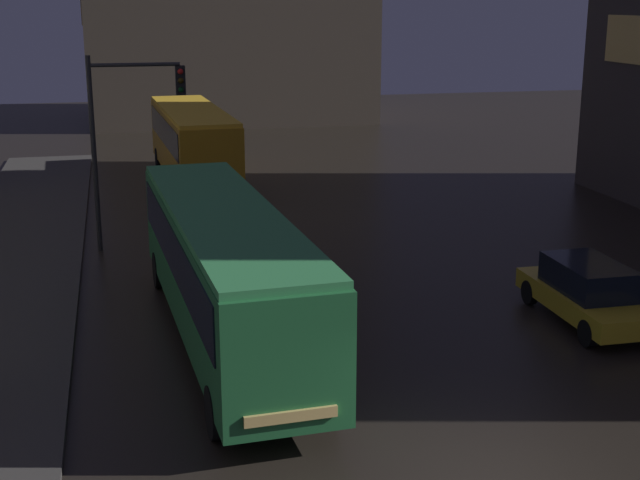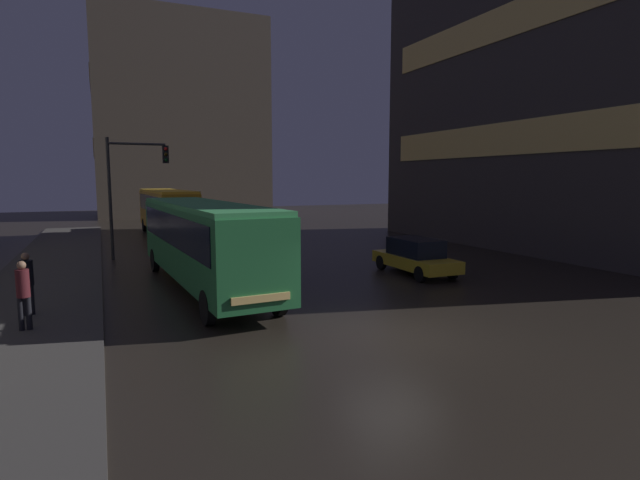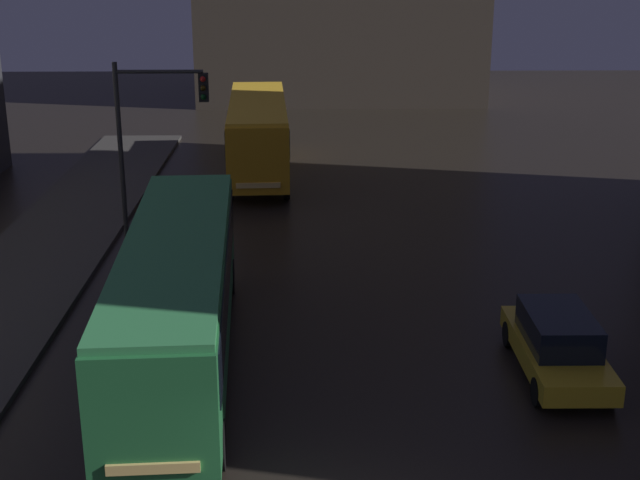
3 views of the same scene
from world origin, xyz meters
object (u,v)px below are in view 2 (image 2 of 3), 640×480
at_px(car_taxi, 415,256).
at_px(pedestrian_near, 23,290).
at_px(bus_far, 167,208).
at_px(traffic_light_main, 131,178).
at_px(pedestrian_mid, 27,278).
at_px(bus_near, 204,236).

xyz_separation_m(car_taxi, pedestrian_near, (-14.24, -3.05, 0.43)).
xyz_separation_m(bus_far, traffic_light_main, (-2.89, -9.90, 2.10)).
distance_m(bus_far, traffic_light_main, 10.52).
xyz_separation_m(pedestrian_near, pedestrian_mid, (-0.11, 1.64, 0.03)).
bearing_deg(pedestrian_near, bus_near, -130.93).
bearing_deg(pedestrian_mid, traffic_light_main, 46.09).
distance_m(bus_near, bus_far, 18.69).
distance_m(bus_far, car_taxi, 20.91).
bearing_deg(bus_near, car_taxi, 172.66).
bearing_deg(traffic_light_main, car_taxi, -40.94).
height_order(bus_near, bus_far, bus_far).
height_order(pedestrian_mid, traffic_light_main, traffic_light_main).
xyz_separation_m(bus_near, pedestrian_near, (-5.36, -3.68, -0.77)).
relative_size(bus_near, bus_far, 1.10).
bearing_deg(bus_near, bus_far, -96.15).
distance_m(pedestrian_near, pedestrian_mid, 1.65).
xyz_separation_m(pedestrian_near, traffic_light_main, (3.41, 12.45, 2.92)).
bearing_deg(bus_far, pedestrian_mid, 70.00).
relative_size(car_taxi, pedestrian_near, 2.44).
height_order(pedestrian_near, pedestrian_mid, pedestrian_near).
height_order(bus_near, traffic_light_main, traffic_light_main).
xyz_separation_m(bus_near, pedestrian_mid, (-5.47, -2.04, -0.75)).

